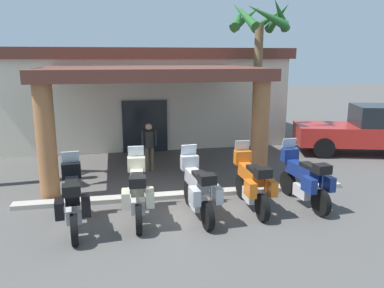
# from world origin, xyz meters

# --- Properties ---
(ground_plane) EXTENTS (80.00, 80.00, 0.00)m
(ground_plane) POSITION_xyz_m (0.00, 0.00, 0.00)
(ground_plane) COLOR #514F4C
(motel_building) EXTENTS (12.78, 11.93, 4.15)m
(motel_building) POSITION_xyz_m (-0.03, 8.97, 2.13)
(motel_building) COLOR silver
(motel_building) RESTS_ON ground_plane
(motorcycle_black) EXTENTS (0.76, 2.21, 1.61)m
(motorcycle_black) POSITION_xyz_m (-2.11, -0.96, 0.70)
(motorcycle_black) COLOR black
(motorcycle_black) RESTS_ON ground_plane
(motorcycle_cream) EXTENTS (0.71, 2.21, 1.61)m
(motorcycle_cream) POSITION_xyz_m (-0.67, -0.69, 0.70)
(motorcycle_cream) COLOR black
(motorcycle_cream) RESTS_ON ground_plane
(motorcycle_silver) EXTENTS (0.73, 2.21, 1.61)m
(motorcycle_silver) POSITION_xyz_m (0.76, -0.80, 0.70)
(motorcycle_silver) COLOR black
(motorcycle_silver) RESTS_ON ground_plane
(motorcycle_orange) EXTENTS (0.70, 2.21, 1.61)m
(motorcycle_orange) POSITION_xyz_m (2.20, -0.58, 0.70)
(motorcycle_orange) COLOR black
(motorcycle_orange) RESTS_ON ground_plane
(motorcycle_blue) EXTENTS (0.74, 2.21, 1.61)m
(motorcycle_blue) POSITION_xyz_m (3.63, -0.57, 0.70)
(motorcycle_blue) COLOR black
(motorcycle_blue) RESTS_ON ground_plane
(pedestrian) EXTENTS (0.52, 0.32, 1.63)m
(pedestrian) POSITION_xyz_m (-0.07, 3.25, 0.94)
(pedestrian) COLOR brown
(pedestrian) RESTS_ON ground_plane
(pickup_truck_red) EXTENTS (5.52, 3.29, 1.95)m
(pickup_truck_red) POSITION_xyz_m (8.59, 3.97, 0.94)
(pickup_truck_red) COLOR black
(pickup_truck_red) RESTS_ON ground_plane
(palm_tree_near_portico) EXTENTS (2.46, 2.44, 5.90)m
(palm_tree_near_portico) POSITION_xyz_m (4.34, 4.94, 4.51)
(palm_tree_near_portico) COLOR brown
(palm_tree_near_portico) RESTS_ON ground_plane
(curb_strip) EXTENTS (9.18, 0.36, 0.12)m
(curb_strip) POSITION_xyz_m (0.76, 0.59, 0.06)
(curb_strip) COLOR #ADA89E
(curb_strip) RESTS_ON ground_plane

